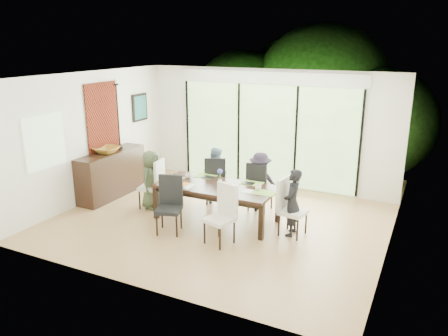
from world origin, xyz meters
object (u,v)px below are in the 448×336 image
at_px(person_right_end, 292,203).
at_px(cup_b, 221,186).
at_px(sideboard, 112,174).
at_px(chair_far_right, 260,186).
at_px(bowl, 106,150).
at_px(chair_far_left, 216,179).
at_px(person_far_right, 260,182).
at_px(cup_c, 258,188).
at_px(chair_near_left, 169,205).
at_px(chair_right_end, 293,208).
at_px(laptop, 175,180).
at_px(chair_left_end, 151,183).
at_px(cup_a, 188,176).
at_px(vase, 220,182).
at_px(person_far_left, 215,175).
at_px(chair_near_right, 219,215).
at_px(person_left_end, 151,179).
at_px(table_top, 216,187).

height_order(person_right_end, cup_b, person_right_end).
relative_size(person_right_end, cup_b, 12.90).
bearing_deg(sideboard, chair_far_right, 11.28).
bearing_deg(bowl, chair_far_left, 18.45).
bearing_deg(person_far_right, cup_c, 95.74).
bearing_deg(chair_near_left, chair_right_end, 4.66).
bearing_deg(laptop, chair_left_end, 162.19).
bearing_deg(cup_c, laptop, -173.09).
xyz_separation_m(chair_far_left, bowl, (-2.23, -0.74, 0.55)).
bearing_deg(cup_a, chair_left_end, -169.38).
height_order(vase, bowl, bowl).
relative_size(person_far_left, cup_c, 10.40).
relative_size(laptop, bowl, 0.58).
bearing_deg(vase, chair_left_end, -178.15).
bearing_deg(chair_near_right, chair_far_left, 135.16).
relative_size(person_far_right, cup_b, 12.90).
bearing_deg(cup_c, person_far_right, 108.90).
xyz_separation_m(cup_a, cup_b, (0.85, -0.25, -0.00)).
bearing_deg(chair_left_end, chair_near_right, 55.58).
xyz_separation_m(person_far_left, person_far_right, (1.00, 0.00, 0.00)).
relative_size(chair_near_right, person_right_end, 0.85).
distance_m(person_left_end, person_far_right, 2.19).
distance_m(chair_far_right, person_far_right, 0.09).
height_order(chair_right_end, person_left_end, person_left_end).
distance_m(chair_near_right, person_far_right, 1.70).
distance_m(chair_right_end, person_far_left, 2.12).
bearing_deg(cup_b, person_far_left, 122.83).
distance_m(chair_far_right, chair_near_right, 1.72).
relative_size(person_left_end, person_far_right, 1.00).
xyz_separation_m(chair_far_right, person_far_right, (-0.00, -0.02, 0.09)).
relative_size(chair_left_end, chair_far_left, 1.00).
bearing_deg(chair_far_left, chair_near_right, 95.70).
height_order(person_left_end, person_far_right, same).
distance_m(chair_near_left, cup_a, 1.06).
height_order(laptop, cup_b, cup_b).
bearing_deg(person_far_right, laptop, 20.43).
relative_size(person_left_end, sideboard, 0.68).
height_order(vase, cup_b, vase).
bearing_deg(chair_left_end, person_right_end, 79.09).
height_order(table_top, chair_left_end, chair_left_end).
xyz_separation_m(chair_near_right, cup_a, (-1.20, 1.02, 0.23)).
height_order(chair_far_right, person_left_end, person_left_end).
distance_m(chair_right_end, bowl, 4.22).
xyz_separation_m(person_right_end, bowl, (-4.16, 0.11, 0.46)).
relative_size(chair_right_end, cup_a, 8.87).
xyz_separation_m(person_left_end, laptop, (0.63, -0.10, 0.11)).
xyz_separation_m(chair_far_left, chair_far_right, (1.00, 0.00, 0.00)).
distance_m(vase, cup_c, 0.75).
bearing_deg(chair_far_left, table_top, 94.68).
bearing_deg(bowl, person_left_end, -5.03).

